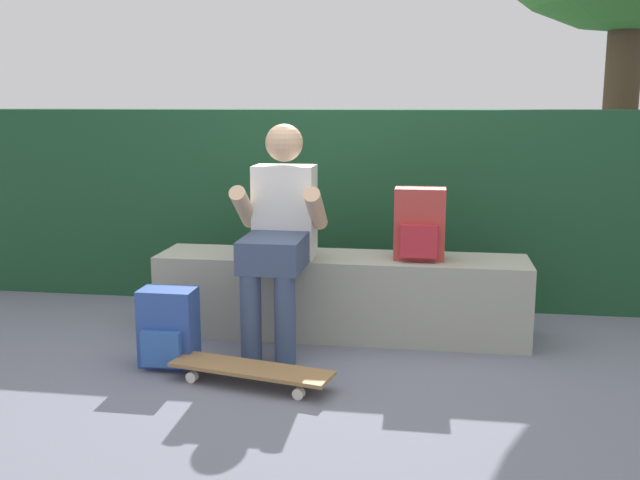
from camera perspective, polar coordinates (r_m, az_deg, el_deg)
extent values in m
plane|color=slate|center=(4.03, 1.12, -8.56)|extent=(24.00, 24.00, 0.00)
cube|color=#989A8B|center=(4.23, 1.64, -4.34)|extent=(2.12, 0.44, 0.47)
cube|color=white|center=(4.11, -2.77, 2.24)|extent=(0.34, 0.22, 0.52)
sphere|color=#D8AD84|center=(4.08, -2.82, 7.60)|extent=(0.21, 0.21, 0.21)
cube|color=#384766|center=(3.85, -3.67, -1.01)|extent=(0.32, 0.40, 0.17)
cylinder|color=#384766|center=(3.80, -5.43, -6.12)|extent=(0.11, 0.11, 0.47)
cylinder|color=#384766|center=(3.77, -2.76, -6.27)|extent=(0.11, 0.11, 0.47)
cylinder|color=#D8AD84|center=(4.02, -5.97, 2.57)|extent=(0.09, 0.33, 0.27)
cylinder|color=#D8AD84|center=(3.94, -0.33, 2.46)|extent=(0.09, 0.33, 0.27)
cube|color=olive|center=(3.55, -5.44, -9.99)|extent=(0.82, 0.37, 0.02)
cylinder|color=silver|center=(3.52, -0.71, -11.04)|extent=(0.06, 0.04, 0.05)
cylinder|color=silver|center=(3.39, -1.68, -11.91)|extent=(0.06, 0.04, 0.05)
cylinder|color=silver|center=(3.75, -8.78, -9.76)|extent=(0.06, 0.04, 0.05)
cylinder|color=silver|center=(3.63, -9.98, -10.50)|extent=(0.06, 0.04, 0.05)
cube|color=#B23833|center=(4.11, 7.80, 1.29)|extent=(0.28, 0.18, 0.40)
cube|color=red|center=(4.01, 7.74, -0.10)|extent=(0.20, 0.05, 0.18)
cube|color=#2D4C99|center=(3.84, -11.75, -6.67)|extent=(0.28, 0.18, 0.40)
cube|color=#305DAB|center=(3.76, -12.31, -8.34)|extent=(0.20, 0.05, 0.18)
cube|color=#1B4428|center=(4.99, 3.48, 2.76)|extent=(5.83, 0.52, 1.28)
cylinder|color=#473323|center=(5.82, 22.46, 10.02)|extent=(0.25, 0.25, 2.68)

